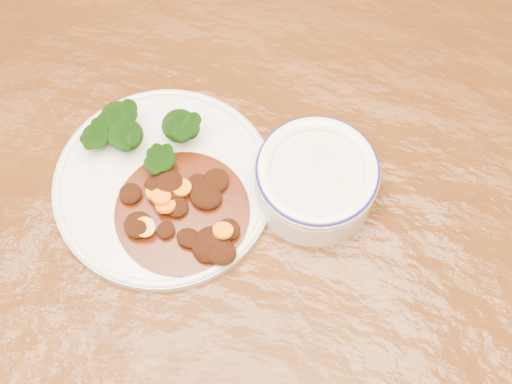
% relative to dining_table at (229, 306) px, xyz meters
% --- Properties ---
extents(dining_table, '(1.50, 0.90, 0.75)m').
position_rel_dining_table_xyz_m(dining_table, '(0.00, 0.00, 0.00)').
color(dining_table, '#4D290D').
rests_on(dining_table, ground).
extents(dinner_plate, '(0.23, 0.23, 0.01)m').
position_rel_dining_table_xyz_m(dinner_plate, '(-0.10, 0.08, 0.09)').
color(dinner_plate, silver).
rests_on(dinner_plate, dining_table).
extents(broccoli_florets, '(0.11, 0.08, 0.04)m').
position_rel_dining_table_xyz_m(broccoli_florets, '(-0.14, 0.12, 0.11)').
color(broccoli_florets, '#618F4A').
rests_on(broccoli_florets, dinner_plate).
extents(mince_stew, '(0.14, 0.14, 0.03)m').
position_rel_dining_table_xyz_m(mince_stew, '(-0.06, 0.05, 0.10)').
color(mince_stew, '#451307').
rests_on(mince_stew, dinner_plate).
extents(dip_bowl, '(0.13, 0.13, 0.06)m').
position_rel_dining_table_xyz_m(dip_bowl, '(0.05, 0.12, 0.11)').
color(dip_bowl, white).
rests_on(dip_bowl, dining_table).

